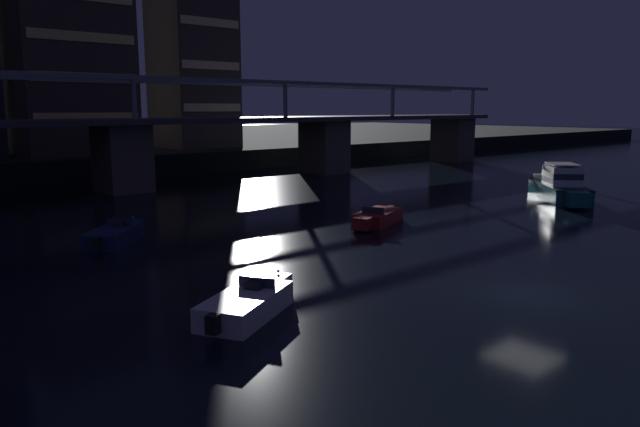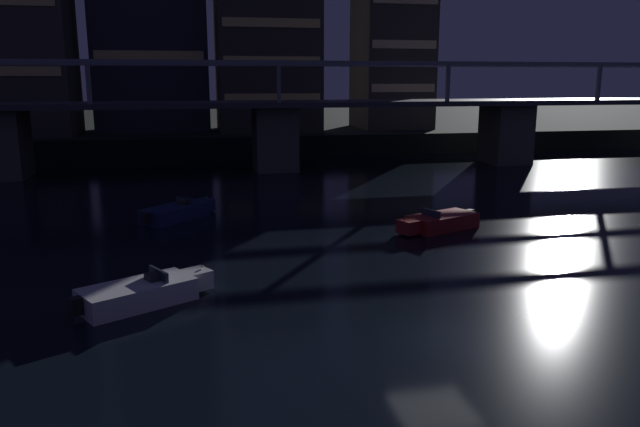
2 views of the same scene
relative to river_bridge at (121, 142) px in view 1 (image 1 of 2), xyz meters
The scene contains 8 objects.
ground_plane 37.10m from the river_bridge, 90.00° to the right, with size 400.00×400.00×0.00m, color black.
river_bridge is the anchor object (origin of this frame).
tower_central 17.59m from the river_bridge, 85.21° to the left, with size 10.89×10.14×19.42m.
tower_east_tall 25.54m from the river_bridge, 46.14° to the left, with size 8.05×8.60×24.17m.
cabin_cruiser_near_left 34.95m from the river_bridge, 48.37° to the right, with size 8.05×7.78×2.79m.
speedboat_near_right 20.35m from the river_bridge, 114.13° to the right, with size 4.38×4.40×1.16m.
speedboat_mid_center 33.43m from the river_bridge, 106.00° to the right, with size 4.88×3.56×1.16m.
speedboat_mid_right 24.66m from the river_bridge, 76.79° to the right, with size 5.06×3.14×1.16m.
Camera 1 is at (-19.98, -11.27, 6.91)m, focal length 33.65 mm.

